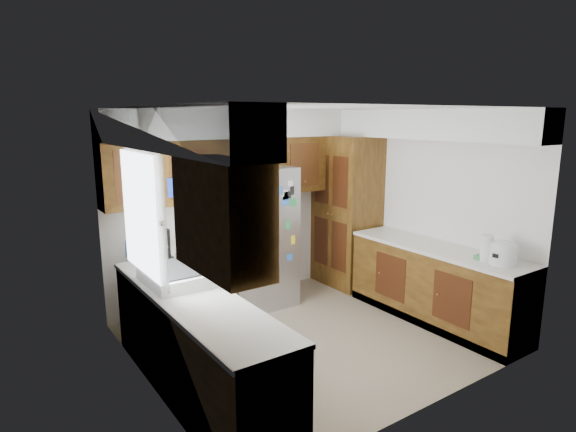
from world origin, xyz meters
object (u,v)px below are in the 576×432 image
at_px(fridge, 255,237).
at_px(rice_cooker, 504,252).
at_px(pantry, 346,211).
at_px(paper_towel, 486,248).

xyz_separation_m(fridge, rice_cooker, (1.50, -2.49, 0.15)).
distance_m(pantry, rice_cooker, 2.44).
bearing_deg(pantry, paper_towel, -91.38).
bearing_deg(paper_towel, fridge, 121.81).
relative_size(pantry, paper_towel, 7.64).
height_order(fridge, rice_cooker, fridge).
bearing_deg(paper_towel, pantry, 88.62).
distance_m(fridge, rice_cooker, 2.91).
relative_size(pantry, rice_cooker, 7.34).
xyz_separation_m(pantry, fridge, (-1.50, 0.05, -0.17)).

